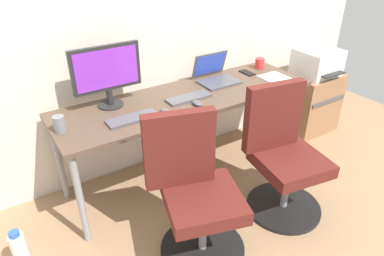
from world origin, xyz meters
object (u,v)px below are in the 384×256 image
at_px(office_chair_left, 195,195).
at_px(side_cabinet, 310,102).
at_px(open_laptop, 215,75).
at_px(office_chair_right, 283,158).
at_px(water_bottle_on_floor, 20,252).
at_px(desktop_monitor, 107,72).
at_px(printer, 317,62).
at_px(coffee_mug, 260,63).

relative_size(office_chair_left, side_cabinet, 1.59).
height_order(office_chair_left, open_laptop, office_chair_left).
bearing_deg(open_laptop, office_chair_right, -89.56).
bearing_deg(water_bottle_on_floor, office_chair_right, -13.25).
height_order(office_chair_right, open_laptop, office_chair_right).
bearing_deg(office_chair_right, water_bottle_on_floor, 166.75).
distance_m(office_chair_left, side_cabinet, 1.95).
distance_m(office_chair_right, water_bottle_on_floor, 1.77).
relative_size(office_chair_left, water_bottle_on_floor, 3.03).
bearing_deg(open_laptop, side_cabinet, -6.58).
distance_m(office_chair_left, open_laptop, 1.14).
xyz_separation_m(side_cabinet, open_laptop, (-1.10, 0.13, 0.48)).
distance_m(office_chair_left, desktop_monitor, 1.02).
distance_m(printer, water_bottle_on_floor, 2.86).
distance_m(side_cabinet, water_bottle_on_floor, 2.81).
bearing_deg(office_chair_left, office_chair_right, 0.14).
relative_size(office_chair_left, printer, 2.35).
distance_m(office_chair_right, coffee_mug, 1.04).
xyz_separation_m(office_chair_right, coffee_mug, (0.50, 0.84, 0.34)).
xyz_separation_m(printer, water_bottle_on_floor, (-2.79, -0.29, -0.56)).
xyz_separation_m(office_chair_left, side_cabinet, (1.82, 0.69, -0.13)).
distance_m(printer, desktop_monitor, 2.01).
xyz_separation_m(office_chair_left, coffee_mug, (1.23, 0.84, 0.34)).
xyz_separation_m(side_cabinet, desktop_monitor, (-1.99, 0.15, 0.67)).
height_order(printer, desktop_monitor, desktop_monitor).
bearing_deg(office_chair_left, open_laptop, 48.42).
bearing_deg(office_chair_left, desktop_monitor, 101.31).
relative_size(office_chair_right, coffee_mug, 10.22).
height_order(office_chair_left, water_bottle_on_floor, office_chair_left).
bearing_deg(side_cabinet, desktop_monitor, 175.60).
bearing_deg(desktop_monitor, open_laptop, -1.70).
relative_size(desktop_monitor, open_laptop, 1.55).
xyz_separation_m(side_cabinet, water_bottle_on_floor, (-2.79, -0.29, -0.15)).
xyz_separation_m(desktop_monitor, open_laptop, (0.89, -0.03, -0.20)).
bearing_deg(office_chair_right, open_laptop, 90.44).
bearing_deg(printer, coffee_mug, 165.07).
bearing_deg(office_chair_right, office_chair_left, -179.86).
bearing_deg(water_bottle_on_floor, open_laptop, 13.69).
height_order(office_chair_right, printer, office_chair_right).
height_order(desktop_monitor, coffee_mug, desktop_monitor).
relative_size(open_laptop, coffee_mug, 3.37).
bearing_deg(coffee_mug, office_chair_left, -145.56).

